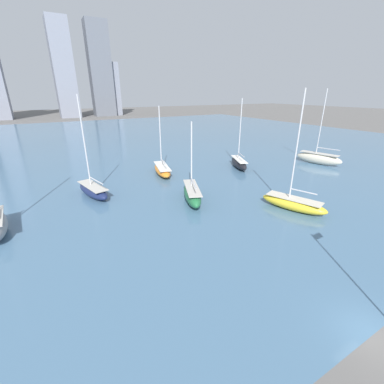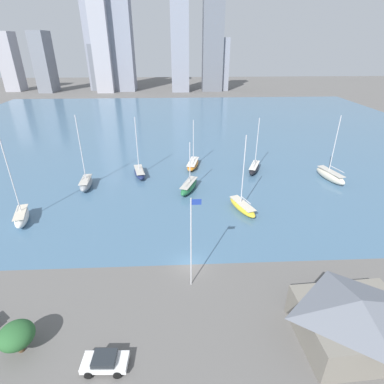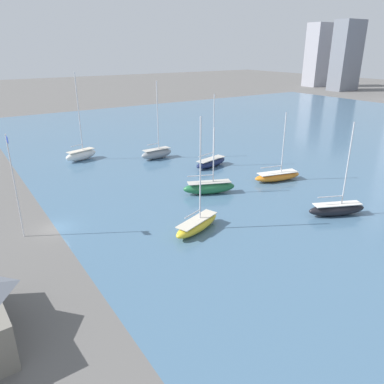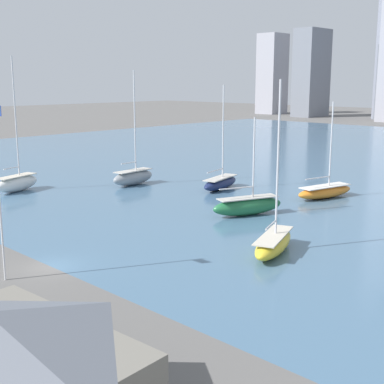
{
  "view_description": "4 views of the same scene",
  "coord_description": "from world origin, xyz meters",
  "px_view_note": "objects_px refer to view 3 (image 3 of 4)",
  "views": [
    {
      "loc": [
        -15.0,
        -4.33,
        13.67
      ],
      "look_at": [
        -1.21,
        19.68,
        2.86
      ],
      "focal_mm": 24.0,
      "sensor_mm": 36.0,
      "label": 1
    },
    {
      "loc": [
        -1.26,
        -32.79,
        27.9
      ],
      "look_at": [
        0.86,
        10.86,
        5.91
      ],
      "focal_mm": 28.0,
      "sensor_mm": 36.0,
      "label": 2
    },
    {
      "loc": [
        44.75,
        -8.82,
        21.43
      ],
      "look_at": [
        4.86,
        17.35,
        2.81
      ],
      "focal_mm": 35.0,
      "sensor_mm": 36.0,
      "label": 3
    },
    {
      "loc": [
        34.74,
        -20.53,
        13.97
      ],
      "look_at": [
        -0.6,
        16.16,
        3.35
      ],
      "focal_mm": 50.0,
      "sensor_mm": 36.0,
      "label": 4
    }
  ],
  "objects_px": {
    "sailboat_gray": "(157,153)",
    "sailboat_green": "(209,187)",
    "sailboat_black": "(337,209)",
    "sailboat_orange": "(277,176)",
    "flag_pole": "(15,184)",
    "sailboat_navy": "(211,162)",
    "sailboat_yellow": "(197,224)",
    "sailboat_white": "(81,154)"
  },
  "relations": [
    {
      "from": "sailboat_gray",
      "to": "sailboat_green",
      "type": "xyz_separation_m",
      "value": [
        21.75,
        -2.47,
        -0.1
      ]
    },
    {
      "from": "sailboat_black",
      "to": "sailboat_green",
      "type": "height_order",
      "value": "sailboat_black"
    },
    {
      "from": "sailboat_gray",
      "to": "sailboat_black",
      "type": "xyz_separation_m",
      "value": [
        37.77,
        7.26,
        -0.18
      ]
    },
    {
      "from": "sailboat_orange",
      "to": "sailboat_green",
      "type": "height_order",
      "value": "sailboat_orange"
    },
    {
      "from": "flag_pole",
      "to": "sailboat_green",
      "type": "xyz_separation_m",
      "value": [
        0.74,
        26.96,
        -5.72
      ]
    },
    {
      "from": "sailboat_orange",
      "to": "sailboat_navy",
      "type": "height_order",
      "value": "sailboat_navy"
    },
    {
      "from": "sailboat_black",
      "to": "sailboat_yellow",
      "type": "bearing_deg",
      "value": -86.16
    },
    {
      "from": "sailboat_white",
      "to": "sailboat_gray",
      "type": "relative_size",
      "value": 1.11
    },
    {
      "from": "sailboat_white",
      "to": "sailboat_navy",
      "type": "xyz_separation_m",
      "value": [
        17.97,
        19.22,
        -0.28
      ]
    },
    {
      "from": "sailboat_orange",
      "to": "sailboat_green",
      "type": "distance_m",
      "value": 13.35
    },
    {
      "from": "flag_pole",
      "to": "sailboat_black",
      "type": "xyz_separation_m",
      "value": [
        16.76,
        36.69,
        -5.8
      ]
    },
    {
      "from": "sailboat_orange",
      "to": "sailboat_navy",
      "type": "relative_size",
      "value": 0.86
    },
    {
      "from": "flag_pole",
      "to": "sailboat_navy",
      "type": "bearing_deg",
      "value": 106.38
    },
    {
      "from": "flag_pole",
      "to": "sailboat_yellow",
      "type": "distance_m",
      "value": 21.77
    },
    {
      "from": "sailboat_white",
      "to": "sailboat_green",
      "type": "relative_size",
      "value": 1.65
    },
    {
      "from": "sailboat_black",
      "to": "sailboat_orange",
      "type": "distance_m",
      "value": 14.95
    },
    {
      "from": "flag_pole",
      "to": "sailboat_yellow",
      "type": "bearing_deg",
      "value": 60.89
    },
    {
      "from": "sailboat_gray",
      "to": "sailboat_green",
      "type": "distance_m",
      "value": 21.89
    },
    {
      "from": "flag_pole",
      "to": "sailboat_black",
      "type": "height_order",
      "value": "sailboat_black"
    },
    {
      "from": "sailboat_orange",
      "to": "sailboat_black",
      "type": "bearing_deg",
      "value": -0.48
    },
    {
      "from": "sailboat_white",
      "to": "sailboat_black",
      "type": "height_order",
      "value": "sailboat_white"
    },
    {
      "from": "sailboat_white",
      "to": "sailboat_green",
      "type": "distance_m",
      "value": 31.05
    },
    {
      "from": "sailboat_black",
      "to": "sailboat_yellow",
      "type": "distance_m",
      "value": 19.5
    },
    {
      "from": "sailboat_orange",
      "to": "sailboat_green",
      "type": "xyz_separation_m",
      "value": [
        -1.49,
        -13.26,
        0.2
      ]
    },
    {
      "from": "sailboat_yellow",
      "to": "flag_pole",
      "type": "bearing_deg",
      "value": -139.47
    },
    {
      "from": "sailboat_white",
      "to": "sailboat_orange",
      "type": "height_order",
      "value": "sailboat_white"
    },
    {
      "from": "sailboat_white",
      "to": "sailboat_yellow",
      "type": "distance_m",
      "value": 38.64
    },
    {
      "from": "flag_pole",
      "to": "sailboat_orange",
      "type": "height_order",
      "value": "flag_pole"
    },
    {
      "from": "flag_pole",
      "to": "sailboat_navy",
      "type": "height_order",
      "value": "sailboat_navy"
    },
    {
      "from": "sailboat_green",
      "to": "sailboat_navy",
      "type": "relative_size",
      "value": 0.77
    },
    {
      "from": "flag_pole",
      "to": "sailboat_gray",
      "type": "relative_size",
      "value": 0.82
    },
    {
      "from": "sailboat_orange",
      "to": "sailboat_green",
      "type": "bearing_deg",
      "value": -83.23
    },
    {
      "from": "sailboat_white",
      "to": "sailboat_black",
      "type": "distance_m",
      "value": 49.57
    },
    {
      "from": "sailboat_black",
      "to": "sailboat_orange",
      "type": "bearing_deg",
      "value": -170.17
    },
    {
      "from": "sailboat_white",
      "to": "sailboat_orange",
      "type": "distance_m",
      "value": 38.92
    },
    {
      "from": "sailboat_orange",
      "to": "sailboat_yellow",
      "type": "bearing_deg",
      "value": -56.83
    },
    {
      "from": "flag_pole",
      "to": "sailboat_navy",
      "type": "distance_m",
      "value": 37.37
    },
    {
      "from": "sailboat_gray",
      "to": "sailboat_navy",
      "type": "xyz_separation_m",
      "value": [
        10.6,
        5.98,
        -0.23
      ]
    },
    {
      "from": "sailboat_white",
      "to": "sailboat_orange",
      "type": "relative_size",
      "value": 1.47
    },
    {
      "from": "sailboat_yellow",
      "to": "sailboat_green",
      "type": "distance_m",
      "value": 12.81
    },
    {
      "from": "sailboat_yellow",
      "to": "sailboat_navy",
      "type": "bearing_deg",
      "value": 119.97
    },
    {
      "from": "sailboat_white",
      "to": "sailboat_yellow",
      "type": "height_order",
      "value": "sailboat_white"
    }
  ]
}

